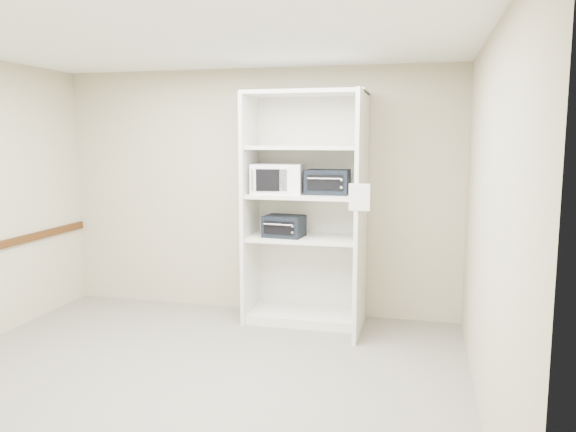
% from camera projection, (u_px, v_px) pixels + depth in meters
% --- Properties ---
extents(floor, '(4.50, 4.00, 0.01)m').
position_uv_depth(floor, '(186.00, 381.00, 4.53)').
color(floor, '#6E685C').
rests_on(floor, ground).
extents(ceiling, '(4.50, 4.00, 0.01)m').
position_uv_depth(ceiling, '(177.00, 35.00, 4.16)').
color(ceiling, white).
extents(wall_back, '(4.50, 0.02, 2.70)m').
position_uv_depth(wall_back, '(257.00, 192.00, 6.27)').
color(wall_back, '#BBAC92').
rests_on(wall_back, ground).
extents(wall_right, '(0.02, 4.00, 2.70)m').
position_uv_depth(wall_right, '(488.00, 226.00, 3.82)').
color(wall_right, '#BBAC92').
rests_on(wall_right, ground).
extents(shelving_unit, '(1.24, 0.92, 2.42)m').
position_uv_depth(shelving_unit, '(310.00, 217.00, 5.86)').
color(shelving_unit, white).
rests_on(shelving_unit, floor).
extents(microwave, '(0.55, 0.44, 0.31)m').
position_uv_depth(microwave, '(278.00, 179.00, 5.85)').
color(microwave, white).
rests_on(microwave, shelving_unit).
extents(toaster_oven_upper, '(0.44, 0.33, 0.25)m').
position_uv_depth(toaster_oven_upper, '(328.00, 182.00, 5.79)').
color(toaster_oven_upper, black).
rests_on(toaster_oven_upper, shelving_unit).
extents(toaster_oven_lower, '(0.43, 0.34, 0.22)m').
position_uv_depth(toaster_oven_lower, '(284.00, 226.00, 5.87)').
color(toaster_oven_lower, black).
rests_on(toaster_oven_lower, shelving_unit).
extents(paper_sign, '(0.19, 0.02, 0.24)m').
position_uv_depth(paper_sign, '(359.00, 197.00, 5.08)').
color(paper_sign, white).
rests_on(paper_sign, shelving_unit).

